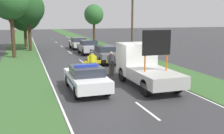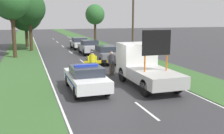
# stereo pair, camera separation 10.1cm
# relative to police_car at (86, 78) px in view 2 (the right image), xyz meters

# --- Properties ---
(ground_plane) EXTENTS (160.00, 160.00, 0.00)m
(ground_plane) POSITION_rel_police_car_xyz_m (1.82, -0.16, -0.74)
(ground_plane) COLOR #333335
(lane_markings) EXTENTS (7.18, 62.27, 0.01)m
(lane_markings) POSITION_rel_police_car_xyz_m (1.82, 11.70, -0.74)
(lane_markings) COLOR silver
(lane_markings) RESTS_ON ground
(grass_verge_left) EXTENTS (3.60, 120.00, 0.03)m
(grass_verge_left) POSITION_rel_police_car_xyz_m (-3.62, 19.84, -0.73)
(grass_verge_left) COLOR #38602D
(grass_verge_left) RESTS_ON ground
(grass_verge_right) EXTENTS (3.60, 120.00, 0.03)m
(grass_verge_right) POSITION_rel_police_car_xyz_m (7.26, 19.84, -0.73)
(grass_verge_right) COLOR #38602D
(grass_verge_right) RESTS_ON ground
(police_car) EXTENTS (1.86, 4.50, 1.52)m
(police_car) POSITION_rel_police_car_xyz_m (0.00, 0.00, 0.00)
(police_car) COLOR white
(police_car) RESTS_ON ground
(work_truck) EXTENTS (2.13, 5.38, 3.40)m
(work_truck) POSITION_rel_police_car_xyz_m (3.64, 0.26, 0.44)
(work_truck) COLOR white
(work_truck) RESTS_ON ground
(road_barrier) EXTENTS (2.54, 0.08, 0.98)m
(road_barrier) POSITION_rel_police_car_xyz_m (2.07, 4.24, 0.06)
(road_barrier) COLOR black
(road_barrier) RESTS_ON ground
(police_officer) EXTENTS (0.65, 0.41, 1.80)m
(police_officer) POSITION_rel_police_car_xyz_m (1.12, 3.07, 0.33)
(police_officer) COLOR #191E38
(police_officer) RESTS_ON ground
(pedestrian_civilian) EXTENTS (0.61, 0.39, 1.69)m
(pedestrian_civilian) POSITION_rel_police_car_xyz_m (2.61, 3.39, 0.25)
(pedestrian_civilian) COLOR brown
(pedestrian_civilian) RESTS_ON ground
(traffic_cone_near_police) EXTENTS (0.46, 0.46, 0.64)m
(traffic_cone_near_police) POSITION_rel_police_car_xyz_m (1.75, 2.45, -0.42)
(traffic_cone_near_police) COLOR black
(traffic_cone_near_police) RESTS_ON ground
(traffic_cone_centre_front) EXTENTS (0.43, 0.43, 0.60)m
(traffic_cone_centre_front) POSITION_rel_police_car_xyz_m (-0.48, 3.50, -0.45)
(traffic_cone_centre_front) COLOR black
(traffic_cone_centre_front) RESTS_ON ground
(queued_car_suv_grey) EXTENTS (1.87, 4.25, 1.56)m
(queued_car_suv_grey) POSITION_rel_police_car_xyz_m (3.74, 8.46, 0.08)
(queued_car_suv_grey) COLOR slate
(queued_car_suv_grey) RESTS_ON ground
(queued_car_sedan_silver) EXTENTS (1.88, 3.97, 1.57)m
(queued_car_sedan_silver) POSITION_rel_police_car_xyz_m (3.60, 14.59, 0.08)
(queued_car_sedan_silver) COLOR #B2B2B7
(queued_car_sedan_silver) RESTS_ON ground
(queued_car_van_white) EXTENTS (1.92, 4.23, 1.49)m
(queued_car_van_white) POSITION_rel_police_car_xyz_m (3.49, 19.76, 0.04)
(queued_car_van_white) COLOR silver
(queued_car_van_white) RESTS_ON ground
(roadside_tree_near_left) EXTENTS (3.82, 3.82, 7.14)m
(roadside_tree_near_left) POSITION_rel_police_car_xyz_m (-2.52, 19.53, 4.36)
(roadside_tree_near_left) COLOR #42301E
(roadside_tree_near_left) RESTS_ON ground
(roadside_tree_near_right) EXTENTS (4.99, 4.99, 8.91)m
(roadside_tree_near_right) POSITION_rel_police_car_xyz_m (-4.60, 22.56, 5.52)
(roadside_tree_near_right) COLOR #42301E
(roadside_tree_near_right) RESTS_ON ground
(roadside_tree_mid_left) EXTENTS (4.51, 4.51, 6.96)m
(roadside_tree_mid_left) POSITION_rel_police_car_xyz_m (-3.00, 24.09, 3.83)
(roadside_tree_mid_left) COLOR #42301E
(roadside_tree_mid_left) RESTS_ON ground
(roadside_tree_mid_right) EXTENTS (3.13, 3.13, 6.18)m
(roadside_tree_mid_right) POSITION_rel_police_car_xyz_m (7.82, 28.24, 3.75)
(roadside_tree_mid_right) COLOR #42301E
(roadside_tree_mid_right) RESTS_ON ground
(roadside_tree_far_left) EXTENTS (3.58, 3.58, 7.65)m
(roadside_tree_far_left) POSITION_rel_police_car_xyz_m (-4.25, 14.30, 4.99)
(roadside_tree_far_left) COLOR #42301E
(roadside_tree_far_left) RESTS_ON ground
(utility_pole) EXTENTS (1.20, 0.20, 7.32)m
(utility_pole) POSITION_rel_police_car_xyz_m (7.15, 10.48, 3.03)
(utility_pole) COLOR #473828
(utility_pole) RESTS_ON ground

